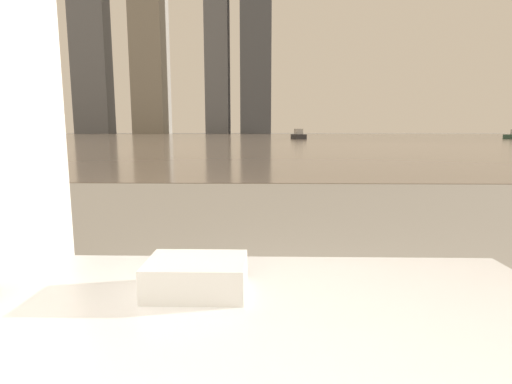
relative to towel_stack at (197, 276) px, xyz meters
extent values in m
cube|color=white|center=(0.00, 0.00, -0.02)|extent=(0.24, 0.17, 0.04)
cube|color=white|center=(0.00, 0.00, 0.02)|extent=(0.24, 0.17, 0.04)
cube|color=gray|center=(0.05, 61.13, -0.59)|extent=(180.00, 110.00, 0.01)
cube|color=#2D2D33|center=(3.89, 43.84, -0.32)|extent=(1.56, 3.15, 0.53)
cube|color=silver|center=(3.89, 43.84, 0.25)|extent=(0.94, 1.25, 0.60)
cube|color=navy|center=(-16.88, 26.61, -0.11)|extent=(2.99, 5.62, 0.94)
cube|color=silver|center=(-16.88, 26.61, 0.89)|extent=(1.75, 2.25, 1.07)
cube|color=slate|center=(-49.84, 117.13, 32.65)|extent=(10.06, 6.13, 66.47)
cube|color=gray|center=(-32.78, 117.13, 26.01)|extent=(8.86, 10.91, 53.20)
cube|color=slate|center=(-13.46, 117.13, 22.27)|extent=(6.53, 7.68, 45.73)
cube|color=#4C515B|center=(-2.42, 117.13, 23.51)|extent=(8.57, 11.03, 48.21)
camera|label=1|loc=(0.16, -0.92, 0.35)|focal=28.00mm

